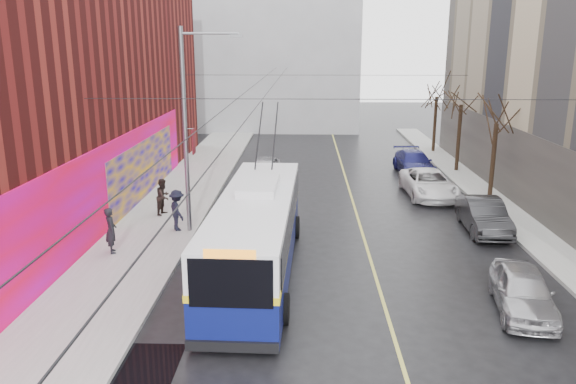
% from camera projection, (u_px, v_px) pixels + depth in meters
% --- Properties ---
extents(ground, '(140.00, 140.00, 0.00)m').
position_uv_depth(ground, '(344.00, 353.00, 15.49)').
color(ground, black).
rests_on(ground, ground).
extents(sidewalk_left, '(4.00, 60.00, 0.15)m').
position_uv_depth(sidewalk_left, '(163.00, 218.00, 27.30)').
color(sidewalk_left, gray).
rests_on(sidewalk_left, ground).
extents(sidewalk_right, '(2.00, 60.00, 0.15)m').
position_uv_depth(sidewalk_right, '(516.00, 221.00, 26.82)').
color(sidewalk_right, gray).
rests_on(sidewalk_right, ground).
extents(lane_line, '(0.12, 50.00, 0.01)m').
position_uv_depth(lane_line, '(355.00, 209.00, 28.98)').
color(lane_line, '#BFB74C').
rests_on(lane_line, ground).
extents(building_left, '(12.11, 36.00, 14.00)m').
position_uv_depth(building_left, '(5.00, 71.00, 27.70)').
color(building_left, '#501110').
rests_on(building_left, ground).
extents(building_far, '(20.50, 12.10, 18.00)m').
position_uv_depth(building_far, '(257.00, 37.00, 56.86)').
color(building_far, gray).
rests_on(building_far, ground).
extents(streetlight_pole, '(2.65, 0.60, 9.00)m').
position_uv_depth(streetlight_pole, '(189.00, 126.00, 24.10)').
color(streetlight_pole, slate).
rests_on(streetlight_pole, ground).
extents(catenary_wires, '(18.00, 60.00, 0.22)m').
position_uv_depth(catenary_wires, '(277.00, 86.00, 28.25)').
color(catenary_wires, black).
extents(tree_near, '(3.20, 3.20, 6.40)m').
position_uv_depth(tree_near, '(498.00, 109.00, 29.44)').
color(tree_near, black).
rests_on(tree_near, ground).
extents(tree_mid, '(3.20, 3.20, 6.68)m').
position_uv_depth(tree_mid, '(462.00, 93.00, 36.13)').
color(tree_mid, black).
rests_on(tree_mid, ground).
extents(tree_far, '(3.20, 3.20, 6.57)m').
position_uv_depth(tree_far, '(437.00, 87.00, 42.93)').
color(tree_far, black).
rests_on(tree_far, ground).
extents(puddle, '(2.59, 3.14, 0.01)m').
position_uv_depth(puddle, '(124.00, 375.00, 14.46)').
color(puddle, black).
rests_on(puddle, ground).
extents(pigeons_flying, '(3.84, 0.96, 1.05)m').
position_uv_depth(pigeons_flying, '(267.00, 70.00, 24.04)').
color(pigeons_flying, slate).
extents(trolleybus, '(3.12, 12.20, 5.74)m').
position_uv_depth(trolleybus, '(256.00, 232.00, 20.60)').
color(trolleybus, '#0A1151').
rests_on(trolleybus, ground).
extents(parked_car_a, '(2.31, 4.36, 1.41)m').
position_uv_depth(parked_car_a, '(523.00, 291.00, 17.75)').
color(parked_car_a, '#A7A6AA').
rests_on(parked_car_a, ground).
extents(parked_car_b, '(1.76, 4.63, 1.51)m').
position_uv_depth(parked_car_b, '(484.00, 215.00, 25.41)').
color(parked_car_b, '#252528').
rests_on(parked_car_b, ground).
extents(parked_car_c, '(2.68, 5.44, 1.48)m').
position_uv_depth(parked_car_c, '(429.00, 184.00, 31.30)').
color(parked_car_c, white).
rests_on(parked_car_c, ground).
extents(parked_car_d, '(2.34, 5.21, 1.48)m').
position_uv_depth(parked_car_d, '(414.00, 163.00, 36.82)').
color(parked_car_d, navy).
rests_on(parked_car_d, ground).
extents(following_car, '(2.14, 4.44, 1.46)m').
position_uv_depth(following_car, '(265.00, 169.00, 35.03)').
color(following_car, '#A5A4A9').
rests_on(following_car, ground).
extents(pedestrian_a, '(0.68, 0.80, 1.87)m').
position_uv_depth(pedestrian_a, '(111.00, 230.00, 22.35)').
color(pedestrian_a, black).
rests_on(pedestrian_a, sidewalk_left).
extents(pedestrian_b, '(0.89, 1.02, 1.79)m').
position_uv_depth(pedestrian_b, '(163.00, 197.00, 27.44)').
color(pedestrian_b, black).
rests_on(pedestrian_b, sidewalk_left).
extents(pedestrian_c, '(1.20, 1.39, 1.86)m').
position_uv_depth(pedestrian_c, '(177.00, 210.00, 25.08)').
color(pedestrian_c, black).
rests_on(pedestrian_c, sidewalk_left).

